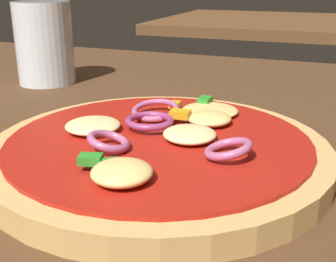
# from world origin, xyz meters

# --- Properties ---
(dining_table) EXTENTS (1.39, 1.02, 0.03)m
(dining_table) POSITION_xyz_m (0.00, 0.00, 0.02)
(dining_table) COLOR #4C301C
(dining_table) RESTS_ON ground
(pizza) EXTENTS (0.27, 0.27, 0.04)m
(pizza) POSITION_xyz_m (0.03, 0.03, 0.04)
(pizza) COLOR tan
(pizza) RESTS_ON dining_table
(beer_glass) EXTENTS (0.08, 0.08, 0.11)m
(beer_glass) POSITION_xyz_m (-0.22, 0.22, 0.08)
(beer_glass) COLOR silver
(beer_glass) RESTS_ON dining_table
(background_table) EXTENTS (0.67, 0.64, 0.03)m
(background_table) POSITION_xyz_m (-0.09, 1.27, 0.02)
(background_table) COLOR brown
(background_table) RESTS_ON ground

